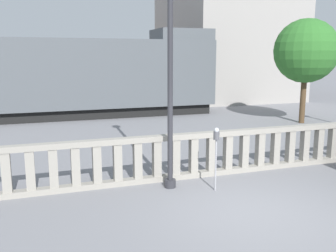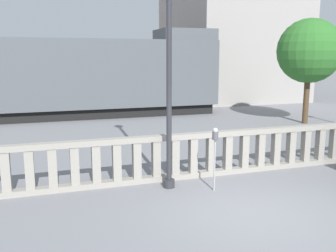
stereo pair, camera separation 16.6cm
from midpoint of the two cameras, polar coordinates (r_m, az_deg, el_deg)
The scene contains 8 objects.
ground_plane at distance 8.01m, azimuth 13.02°, elevation -12.87°, with size 160.00×160.00×0.00m, color slate.
balustrade at distance 9.93m, azimuth 5.65°, elevation -4.36°, with size 12.16×0.24×1.19m.
lamppost at distance 8.75m, azimuth 0.74°, elevation 16.60°, with size 0.39×0.39×6.62m.
parking_meter at distance 8.78m, azimuth 7.73°, elevation -2.50°, with size 0.14×0.14×1.52m.
train_near at distance 19.92m, azimuth -20.14°, elevation 6.93°, with size 19.71×2.78×4.60m.
train_far at distance 35.36m, azimuth -5.29°, elevation 8.28°, with size 27.06×3.03×3.92m.
building_block at distance 29.47m, azimuth 9.51°, elevation 14.81°, with size 8.09×9.87×10.77m.
tree_left at distance 18.77m, azimuth 20.99°, elevation 10.60°, with size 2.96×2.96×4.87m.
Camera 2 is at (-3.81, -6.27, 3.15)m, focal length 40.00 mm.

